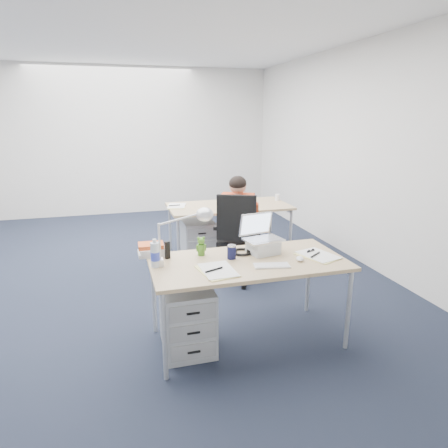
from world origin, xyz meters
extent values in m
plane|color=black|center=(0.00, 0.00, 0.00)|extent=(7.00, 7.00, 0.00)
cube|color=silver|center=(0.00, 3.50, 1.40)|extent=(6.00, 0.02, 2.80)
cube|color=silver|center=(0.00, -3.50, 1.40)|extent=(6.00, 0.02, 2.80)
cube|color=silver|center=(3.00, 0.00, 1.40)|extent=(0.02, 7.00, 2.80)
cube|color=white|center=(0.00, 0.00, 2.80)|extent=(6.00, 7.00, 0.01)
cube|color=tan|center=(0.92, -1.64, 0.71)|extent=(1.60, 0.80, 0.03)
cylinder|color=#B7BABC|center=(0.17, -1.99, 0.35)|extent=(0.04, 0.04, 0.70)
cylinder|color=#B7BABC|center=(1.67, -1.99, 0.35)|extent=(0.04, 0.04, 0.70)
cylinder|color=#B7BABC|center=(0.17, -1.29, 0.35)|extent=(0.04, 0.04, 0.70)
cylinder|color=#B7BABC|center=(1.67, -1.29, 0.35)|extent=(0.04, 0.04, 0.70)
cube|color=tan|center=(1.36, 0.43, 0.71)|extent=(1.60, 0.80, 0.03)
cylinder|color=#B7BABC|center=(0.61, 0.08, 0.35)|extent=(0.04, 0.04, 0.70)
cylinder|color=#B7BABC|center=(2.11, 0.08, 0.35)|extent=(0.04, 0.04, 0.70)
cylinder|color=#B7BABC|center=(0.61, 0.78, 0.35)|extent=(0.04, 0.04, 0.70)
cylinder|color=#B7BABC|center=(2.11, 0.78, 0.35)|extent=(0.04, 0.04, 0.70)
cylinder|color=black|center=(1.26, -0.32, 0.26)|extent=(0.05, 0.05, 0.41)
cube|color=black|center=(1.26, -0.32, 0.47)|extent=(0.60, 0.60, 0.07)
cube|color=black|center=(1.16, -0.53, 0.80)|extent=(0.41, 0.22, 0.51)
cube|color=#B43B19|center=(1.25, -0.31, 0.77)|extent=(0.42, 0.34, 0.51)
sphere|color=tan|center=(1.25, -0.31, 1.12)|extent=(0.20, 0.20, 0.20)
cube|color=#B0B4B6|center=(0.40, -1.62, 0.28)|extent=(0.40, 0.50, 0.55)
cube|color=#B0B4B6|center=(0.93, 0.42, 0.28)|extent=(0.40, 0.50, 0.55)
cube|color=white|center=(1.05, -1.81, 0.74)|extent=(0.30, 0.17, 0.01)
ellipsoid|color=white|center=(1.32, -1.76, 0.75)|extent=(0.09, 0.11, 0.03)
cylinder|color=#12153B|center=(0.80, -1.55, 0.79)|extent=(0.08, 0.08, 0.12)
cylinder|color=silver|center=(0.17, -1.57, 0.84)|extent=(0.09, 0.09, 0.23)
cube|color=silver|center=(0.17, -1.29, 0.78)|extent=(0.23, 0.18, 0.10)
cube|color=black|center=(0.29, -1.41, 0.80)|extent=(0.05, 0.04, 0.15)
cube|color=#F7EF8F|center=(0.61, -1.80, 0.74)|extent=(0.27, 0.37, 0.01)
cube|color=#F7EF8F|center=(1.52, -1.70, 0.74)|extent=(0.33, 0.39, 0.01)
cylinder|color=white|center=(2.11, 0.54, 0.77)|extent=(0.08, 0.08, 0.09)
cube|color=white|center=(0.67, 0.55, 0.73)|extent=(0.29, 0.36, 0.01)
camera|label=1|loc=(-0.11, -4.56, 1.88)|focal=32.00mm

